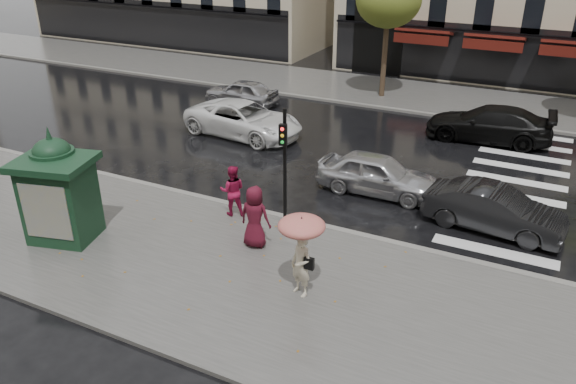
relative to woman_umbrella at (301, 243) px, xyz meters
The scene contains 18 objects.
ground 2.50m from the woman_umbrella, 161.99° to the left, with size 160.00×160.00×0.00m, color black.
near_sidewalk 2.39m from the woman_umbrella, behind, with size 90.00×7.00×0.12m, color #474744.
far_sidewalk 19.73m from the woman_umbrella, 95.25° to the left, with size 90.00×6.00×0.12m, color #474744.
near_kerb 4.30m from the woman_umbrella, 116.66° to the left, with size 90.00×0.25×0.14m, color slate.
far_kerb 16.76m from the woman_umbrella, 96.19° to the left, with size 90.00×0.25×0.14m, color slate.
zebra_crossing 11.14m from the woman_umbrella, 67.59° to the left, with size 3.60×11.75×0.01m, color silver.
tree_far_left 19.30m from the woman_umbrella, 101.56° to the left, with size 3.40×3.40×6.64m.
woman_umbrella is the anchor object (origin of this frame).
woman_red 4.93m from the woman_umbrella, 142.31° to the left, with size 0.83×0.65×1.71m, color #9B133C.
man_burgundy 2.80m from the woman_umbrella, 144.70° to the left, with size 0.93×0.61×1.91m, color #4F0F1F.
morris_column 7.99m from the woman_umbrella, behind, with size 1.27×1.27×3.43m.
traffic_light 4.02m from the woman_umbrella, 122.95° to the left, with size 0.26×0.36×3.74m.
newsstand 7.67m from the woman_umbrella, behind, with size 2.52×2.28×2.58m.
car_silver 6.96m from the woman_umbrella, 91.97° to the left, with size 1.72×4.27×1.45m, color #B8B9BD.
car_darkgrey 7.15m from the woman_umbrella, 56.61° to the left, with size 1.49×4.28×1.41m, color black.
car_white 12.51m from the woman_umbrella, 127.21° to the left, with size 2.54×5.51×1.53m, color white.
car_black 14.44m from the woman_umbrella, 80.04° to the left, with size 2.17×5.34×1.55m, color black.
car_far_silver 17.24m from the woman_umbrella, 125.76° to the left, with size 1.60×3.99×1.36m, color #A6A6AB.
Camera 1 is at (6.83, -11.47, 8.86)m, focal length 35.00 mm.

